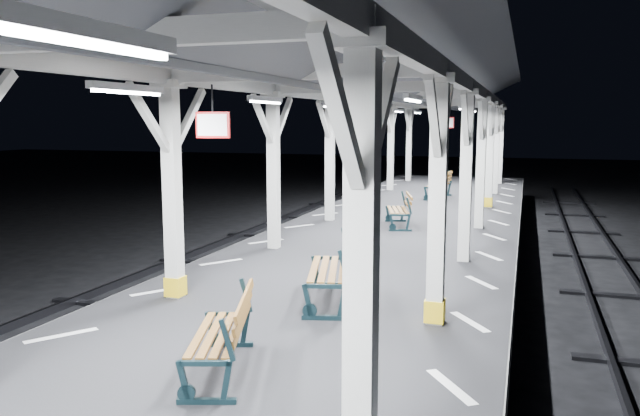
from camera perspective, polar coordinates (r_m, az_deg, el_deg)
The scene contains 8 objects.
platform at distance 7.65m, azimuth -7.65°, elevation -16.98°, with size 6.00×50.00×1.00m, color black.
hazard_stripes_left at distance 8.76m, azimuth -22.56°, elevation -10.72°, with size 1.00×48.00×0.01m, color silver.
hazard_stripes_right at distance 6.82m, azimuth 11.88°, elevation -15.68°, with size 1.00×48.00×0.01m, color silver.
canopy at distance 6.97m, azimuth -8.37°, elevation 14.85°, with size 5.40×49.00×4.65m.
bench_near at distance 6.94m, azimuth -8.51°, elevation -11.11°, with size 1.06×1.70×0.87m.
bench_mid at distance 9.42m, azimuth 1.47°, elevation -5.44°, with size 1.13×1.96×1.00m.
bench_far at distance 16.28m, azimuth 7.46°, elevation -0.09°, with size 0.99×1.67×0.86m.
bench_extra at distance 22.43m, azimuth 11.01°, elevation 2.14°, with size 0.80×1.78×0.94m.
Camera 1 is at (3.09, -6.22, 3.72)m, focal length 35.00 mm.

